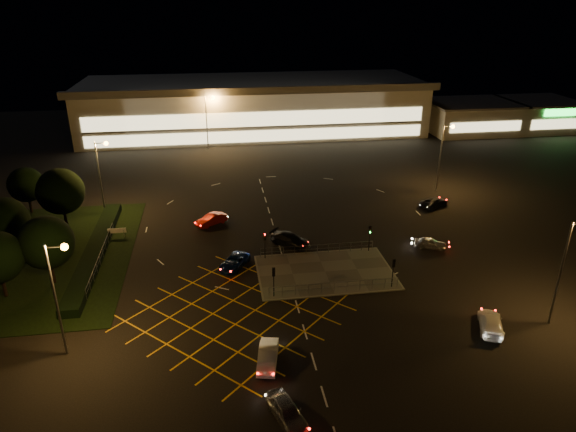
{
  "coord_description": "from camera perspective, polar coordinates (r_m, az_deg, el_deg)",
  "views": [
    {
      "loc": [
        -9.01,
        -48.73,
        27.27
      ],
      "look_at": [
        -0.35,
        9.06,
        2.0
      ],
      "focal_mm": 32.0,
      "sensor_mm": 36.0,
      "label": 1
    }
  ],
  "objects": [
    {
      "name": "signal_ne",
      "position": [
        59.01,
        9.07,
        -1.89
      ],
      "size": [
        0.28,
        0.3,
        3.15
      ],
      "color": "black",
      "rests_on": "pedestrian_island"
    },
    {
      "name": "hedge",
      "position": [
        62.51,
        -20.6,
        -3.59
      ],
      "size": [
        2.0,
        26.0,
        1.0
      ],
      "primitive_type": "cube",
      "color": "black",
      "rests_on": "ground"
    },
    {
      "name": "retail_unit_b",
      "position": [
        127.14,
        26.07,
        10.16
      ],
      "size": [
        14.8,
        14.8,
        6.35
      ],
      "color": "beige",
      "rests_on": "ground"
    },
    {
      "name": "car_far_dkgrey",
      "position": [
        60.5,
        0.25,
        -2.63
      ],
      "size": [
        5.12,
        4.87,
        1.46
      ],
      "primitive_type": "imported",
      "rotation": [
        0.0,
        0.0,
        0.84
      ],
      "color": "black",
      "rests_on": "ground"
    },
    {
      "name": "streetlight_far_right",
      "position": [
        108.31,
        13.29,
        11.76
      ],
      "size": [
        1.78,
        0.56,
        10.03
      ],
      "color": "slate",
      "rests_on": "ground"
    },
    {
      "name": "signal_se",
      "position": [
        52.31,
        11.62,
        -5.57
      ],
      "size": [
        0.28,
        0.3,
        3.15
      ],
      "rotation": [
        0.0,
        0.0,
        3.14
      ],
      "color": "black",
      "rests_on": "pedestrian_island"
    },
    {
      "name": "tree_b",
      "position": [
        63.53,
        -29.06,
        -0.58
      ],
      "size": [
        5.4,
        5.4,
        7.35
      ],
      "color": "black",
      "rests_on": "ground"
    },
    {
      "name": "tree_c",
      "position": [
        69.23,
        -23.95,
        2.5
      ],
      "size": [
        5.76,
        5.76,
        7.84
      ],
      "color": "black",
      "rests_on": "ground"
    },
    {
      "name": "signal_sw",
      "position": [
        49.71,
        -1.6,
        -6.68
      ],
      "size": [
        0.28,
        0.3,
        3.15
      ],
      "rotation": [
        0.0,
        0.0,
        3.14
      ],
      "color": "black",
      "rests_on": "pedestrian_island"
    },
    {
      "name": "car_queue_white",
      "position": [
        42.55,
        -2.26,
        -15.29
      ],
      "size": [
        2.27,
        4.41,
        1.39
      ],
      "primitive_type": "imported",
      "rotation": [
        0.0,
        0.0,
        6.08
      ],
      "color": "silver",
      "rests_on": "ground"
    },
    {
      "name": "pedestrian_island",
      "position": [
        55.18,
        4.14,
        -6.22
      ],
      "size": [
        14.0,
        9.0,
        0.12
      ],
      "primitive_type": "cube",
      "color": "#4C4944",
      "rests_on": "ground"
    },
    {
      "name": "supermarket",
      "position": [
        113.2,
        -3.89,
        12.15
      ],
      "size": [
        72.0,
        26.5,
        10.5
      ],
      "color": "beige",
      "rests_on": "ground"
    },
    {
      "name": "car_circ_red",
      "position": [
        66.63,
        -8.5,
        -0.39
      ],
      "size": [
        4.32,
        3.65,
        1.4
      ],
      "primitive_type": "imported",
      "rotation": [
        0.0,
        0.0,
        5.32
      ],
      "color": "maroon",
      "rests_on": "ground"
    },
    {
      "name": "streetlight_ne",
      "position": [
        79.19,
        16.94,
        7.21
      ],
      "size": [
        1.78,
        0.56,
        10.03
      ],
      "color": "slate",
      "rests_on": "ground"
    },
    {
      "name": "ground",
      "position": [
        56.56,
        1.72,
        -5.45
      ],
      "size": [
        180.0,
        180.0,
        0.0
      ],
      "primitive_type": "plane",
      "color": "black",
      "rests_on": "ground"
    },
    {
      "name": "streetlight_far_left",
      "position": [
        98.92,
        -8.82,
        11.04
      ],
      "size": [
        1.78,
        0.56,
        10.03
      ],
      "color": "slate",
      "rests_on": "ground"
    },
    {
      "name": "streetlight_sw",
      "position": [
        43.99,
        -24.14,
        -6.96
      ],
      "size": [
        1.78,
        0.56,
        10.03
      ],
      "color": "slate",
      "rests_on": "ground"
    },
    {
      "name": "car_left_blue",
      "position": [
        56.12,
        -5.98,
        -5.1
      ],
      "size": [
        4.01,
        4.95,
        1.25
      ],
      "primitive_type": "imported",
      "rotation": [
        0.0,
        0.0,
        5.78
      ],
      "color": "#0D2152",
      "rests_on": "ground"
    },
    {
      "name": "streetlight_nw",
      "position": [
        71.37,
        -19.98,
        5.09
      ],
      "size": [
        1.78,
        0.56,
        10.03
      ],
      "color": "slate",
      "rests_on": "ground"
    },
    {
      "name": "tree_e",
      "position": [
        56.35,
        -25.27,
        -2.69
      ],
      "size": [
        5.4,
        5.4,
        7.35
      ],
      "color": "black",
      "rests_on": "ground"
    },
    {
      "name": "car_right_silver",
      "position": [
        62.19,
        15.54,
        -2.9
      ],
      "size": [
        3.95,
        2.79,
        1.25
      ],
      "primitive_type": "imported",
      "rotation": [
        0.0,
        0.0,
        1.17
      ],
      "color": "silver",
      "rests_on": "ground"
    },
    {
      "name": "tree_d",
      "position": [
        76.74,
        -27.1,
        3.12
      ],
      "size": [
        4.68,
        4.68,
        6.37
      ],
      "color": "black",
      "rests_on": "ground"
    },
    {
      "name": "grass_verge",
      "position": [
        64.01,
        -24.91,
        -4.15
      ],
      "size": [
        18.0,
        30.0,
        0.08
      ],
      "primitive_type": "cube",
      "color": "black",
      "rests_on": "ground"
    },
    {
      "name": "car_near_silver",
      "position": [
        38.07,
        -0.13,
        -20.84
      ],
      "size": [
        2.96,
        4.54,
        1.44
      ],
      "primitive_type": "imported",
      "rotation": [
        0.0,
        0.0,
        0.33
      ],
      "color": "#AEB1B6",
      "rests_on": "ground"
    },
    {
      "name": "retail_unit_a",
      "position": [
        118.96,
        19.56,
        10.4
      ],
      "size": [
        18.8,
        14.8,
        6.35
      ],
      "color": "beige",
      "rests_on": "ground"
    },
    {
      "name": "streetlight_se",
      "position": [
        50.02,
        28.72,
        -4.17
      ],
      "size": [
        1.78,
        0.56,
        10.03
      ],
      "color": "slate",
      "rests_on": "ground"
    },
    {
      "name": "signal_nw",
      "position": [
        56.73,
        -2.6,
        -2.68
      ],
      "size": [
        0.28,
        0.3,
        3.15
      ],
      "color": "black",
      "rests_on": "pedestrian_island"
    },
    {
      "name": "car_approach_white",
      "position": [
        49.52,
        21.61,
        -10.97
      ],
      "size": [
        3.56,
        5.07,
        1.36
      ],
      "primitive_type": "imported",
      "rotation": [
        0.0,
        0.0,
        2.75
      ],
      "color": "silver",
      "rests_on": "ground"
    },
    {
      "name": "car_east_grey",
      "position": [
        74.42,
        15.87,
        1.48
      ],
      "size": [
        4.94,
        4.03,
        1.25
      ],
      "primitive_type": "imported",
      "rotation": [
        0.0,
        0.0,
        2.09
      ],
      "color": "black",
      "rests_on": "ground"
    }
  ]
}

